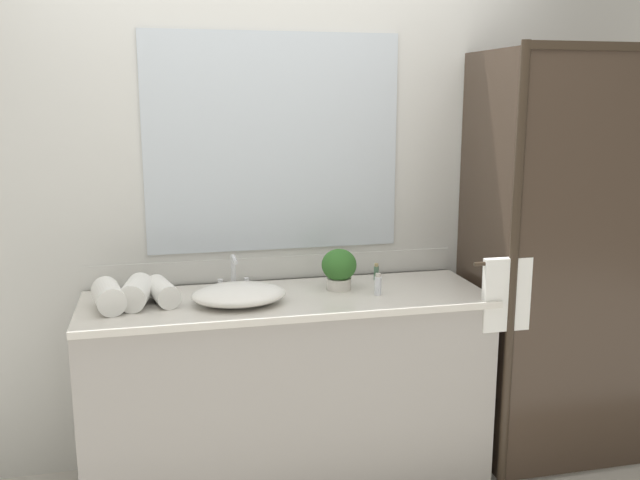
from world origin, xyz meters
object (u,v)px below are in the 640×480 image
Objects in this scene: amenity_bottle_shampoo at (376,272)px; rolled_towel_middle at (136,292)px; faucet at (234,279)px; amenity_bottle_conditioner at (378,285)px; rolled_towel_near_edge at (109,296)px; potted_plant at (339,268)px; rolled_towel_far_edge at (163,292)px; sink_basin at (239,294)px.

rolled_towel_middle is (-1.12, -0.18, 0.02)m from amenity_bottle_shampoo.
faucet is 0.66m from amenity_bottle_conditioner.
rolled_towel_near_edge is (-1.23, -0.21, 0.02)m from amenity_bottle_shampoo.
potted_plant is 1.02m from rolled_towel_near_edge.
rolled_towel_near_edge is at bearing -166.44° from rolled_towel_far_edge.
sink_basin is 2.14× the size of potted_plant.
sink_basin is at bearing -3.42° from rolled_towel_near_edge.
amenity_bottle_conditioner is at bearing -5.54° from rolled_towel_far_edge.
rolled_towel_middle is at bearing -163.19° from faucet.
faucet is 0.45m from rolled_towel_middle.
rolled_towel_middle is (0.11, 0.03, -0.00)m from rolled_towel_near_edge.
sink_basin is 0.33m from rolled_towel_far_edge.
amenity_bottle_conditioner is (0.62, -0.01, 0.01)m from sink_basin.
potted_plant reaches higher than amenity_bottle_shampoo.
rolled_towel_far_edge is (-0.32, 0.09, 0.01)m from sink_basin.
faucet is 1.74× the size of amenity_bottle_conditioner.
amenity_bottle_conditioner is 1.05m from rolled_towel_middle.
faucet reaches higher than rolled_towel_near_edge.
potted_plant is (0.48, 0.12, 0.06)m from sink_basin.
rolled_towel_middle is (-0.43, -0.13, 0.00)m from faucet.
sink_basin is 1.81× the size of rolled_towel_middle.
sink_basin is at bearing 179.43° from amenity_bottle_conditioner.
rolled_towel_far_edge is (-1.01, -0.16, 0.01)m from amenity_bottle_shampoo.
rolled_towel_far_edge is (-0.32, -0.11, -0.01)m from faucet.
amenity_bottle_shampoo is at bearing 9.01° from rolled_towel_middle.
amenity_bottle_shampoo is at bearing 8.89° from rolled_towel_far_edge.
potted_plant is 0.85× the size of rolled_towel_middle.
rolled_towel_far_edge reaches higher than amenity_bottle_shampoo.
potted_plant is at bearing 2.54° from rolled_towel_far_edge.
rolled_towel_far_edge reaches higher than sink_basin.
rolled_towel_middle is 0.11m from rolled_towel_far_edge.
faucet is 0.70m from amenity_bottle_shampoo.
rolled_towel_near_edge is at bearing -163.17° from faucet.
faucet is 0.74× the size of rolled_towel_far_edge.
rolled_towel_far_edge is at bearing -177.46° from potted_plant.
faucet is at bearing 90.00° from sink_basin.
rolled_towel_near_edge is (-1.16, 0.04, 0.01)m from amenity_bottle_conditioner.
sink_basin is 1.74× the size of rolled_towel_far_edge.
rolled_towel_far_edge is at bearing 174.46° from amenity_bottle_conditioner.
amenity_bottle_conditioner is 0.44× the size of rolled_towel_near_edge.
amenity_bottle_conditioner is 0.26m from amenity_bottle_shampoo.
faucet reaches higher than rolled_towel_middle.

